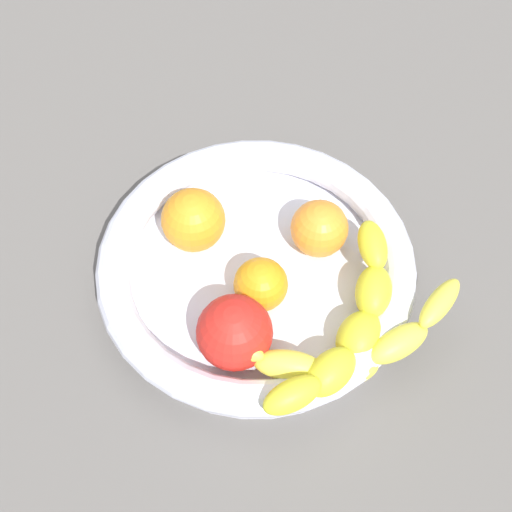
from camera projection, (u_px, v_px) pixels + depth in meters
kitchen_counter at (256, 291)px, 71.71cm from camera, size 120.00×120.00×3.00cm
fruit_bowl at (256, 269)px, 68.12cm from camera, size 30.61×30.61×5.36cm
banana_draped_left at (343, 350)px, 61.14cm from camera, size 11.31×23.83×5.03cm
banana_draped_right at (351, 328)px, 62.04cm from camera, size 14.07×18.92×5.35cm
orange_front at (319, 228)px, 68.15cm from camera, size 5.66×5.66×5.66cm
orange_mid_left at (261, 284)px, 65.00cm from camera, size 5.10×5.10×5.10cm
orange_mid_right at (193, 220)px, 68.29cm from camera, size 6.30×6.30×6.30cm
tomato_red at (235, 332)px, 61.35cm from camera, size 6.80×6.80×6.80cm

